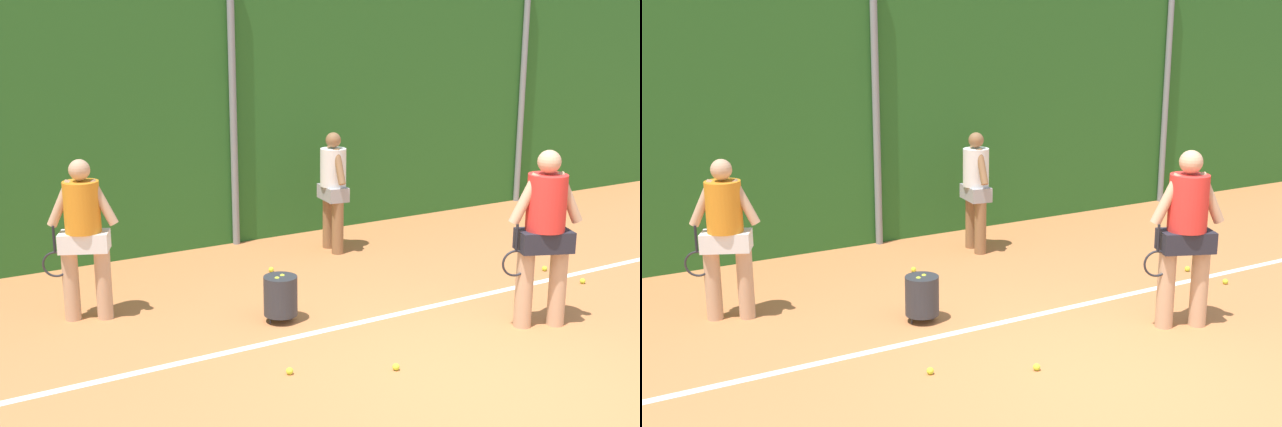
% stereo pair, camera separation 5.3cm
% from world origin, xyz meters
% --- Properties ---
extents(ground_plane, '(28.68, 28.68, 0.00)m').
position_xyz_m(ground_plane, '(0.00, 1.54, 0.00)').
color(ground_plane, '#C67542').
extents(hedge_fence_backdrop, '(18.64, 0.25, 3.52)m').
position_xyz_m(hedge_fence_backdrop, '(0.00, 5.27, 1.76)').
color(hedge_fence_backdrop, '#286023').
rests_on(hedge_fence_backdrop, ground_plane).
extents(fence_post_center, '(0.10, 0.10, 3.85)m').
position_xyz_m(fence_post_center, '(0.00, 5.09, 1.93)').
color(fence_post_center, gray).
rests_on(fence_post_center, ground_plane).
extents(fence_post_right, '(0.10, 0.10, 3.85)m').
position_xyz_m(fence_post_right, '(5.38, 5.09, 1.93)').
color(fence_post_right, gray).
rests_on(fence_post_right, ground_plane).
extents(court_baseline_paint, '(13.62, 0.10, 0.01)m').
position_xyz_m(court_baseline_paint, '(0.00, 1.65, 0.00)').
color(court_baseline_paint, white).
rests_on(court_baseline_paint, ground_plane).
extents(player_foreground_near, '(0.81, 0.50, 1.86)m').
position_xyz_m(player_foreground_near, '(1.40, 0.64, 1.04)').
color(player_foreground_near, tan).
rests_on(player_foreground_near, ground_plane).
extents(player_midcourt, '(0.76, 0.48, 1.73)m').
position_xyz_m(player_midcourt, '(-2.60, 3.23, 0.97)').
color(player_midcourt, tan).
rests_on(player_midcourt, ground_plane).
extents(player_backcourt_far, '(0.35, 0.68, 1.64)m').
position_xyz_m(player_backcourt_far, '(1.01, 4.11, 0.92)').
color(player_backcourt_far, '#8C603D').
rests_on(player_backcourt_far, ground_plane).
extents(ball_hopper, '(0.36, 0.36, 0.51)m').
position_xyz_m(ball_hopper, '(-0.87, 2.11, 0.29)').
color(ball_hopper, '#2D2D33').
rests_on(ball_hopper, ground_plane).
extents(tennis_ball_0, '(0.07, 0.07, 0.07)m').
position_xyz_m(tennis_ball_0, '(-0.18, 3.68, 0.03)').
color(tennis_ball_0, '#CCDB33').
rests_on(tennis_ball_0, ground_plane).
extents(tennis_ball_2, '(0.07, 0.07, 0.07)m').
position_xyz_m(tennis_ball_2, '(-1.42, 0.92, 0.03)').
color(tennis_ball_2, '#CCDB33').
rests_on(tennis_ball_2, ground_plane).
extents(tennis_ball_3, '(0.07, 0.07, 0.07)m').
position_xyz_m(tennis_ball_3, '(2.86, 1.35, 0.03)').
color(tennis_ball_3, '#CCDB33').
rests_on(tennis_ball_3, ground_plane).
extents(tennis_ball_4, '(0.07, 0.07, 0.07)m').
position_xyz_m(tennis_ball_4, '(-0.54, 0.50, 0.03)').
color(tennis_ball_4, '#CCDB33').
rests_on(tennis_ball_4, ground_plane).
extents(tennis_ball_5, '(0.07, 0.07, 0.07)m').
position_xyz_m(tennis_ball_5, '(2.83, 1.94, 0.03)').
color(tennis_ball_5, '#CCDB33').
rests_on(tennis_ball_5, ground_plane).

